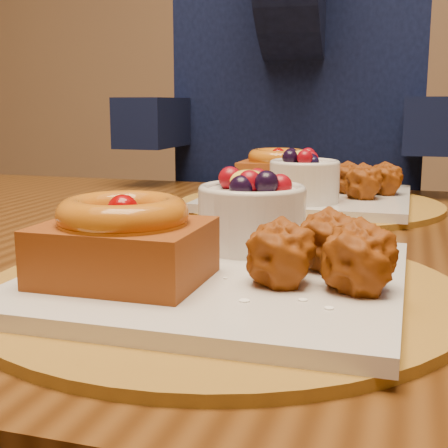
{
  "coord_description": "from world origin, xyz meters",
  "views": [
    {
      "loc": [
        0.2,
        -0.55,
        0.9
      ],
      "look_at": [
        0.05,
        -0.04,
        0.8
      ],
      "focal_mm": 50.0,
      "sensor_mm": 36.0,
      "label": 1
    }
  ],
  "objects_px": {
    "place_setting_near": "(218,258)",
    "diner": "(305,49)",
    "place_setting_far": "(307,189)",
    "dining_table": "(276,303)",
    "chair_far": "(277,263)"
  },
  "relations": [
    {
      "from": "dining_table",
      "to": "place_setting_far",
      "type": "distance_m",
      "value": 0.24
    },
    {
      "from": "dining_table",
      "to": "chair_far",
      "type": "xyz_separation_m",
      "value": [
        -0.14,
        0.67,
        -0.13
      ]
    },
    {
      "from": "place_setting_far",
      "to": "chair_far",
      "type": "distance_m",
      "value": 0.53
    },
    {
      "from": "place_setting_near",
      "to": "place_setting_far",
      "type": "xyz_separation_m",
      "value": [
        0.0,
        0.43,
        -0.0
      ]
    },
    {
      "from": "place_setting_near",
      "to": "dining_table",
      "type": "bearing_deg",
      "value": 89.08
    },
    {
      "from": "place_setting_near",
      "to": "diner",
      "type": "bearing_deg",
      "value": 95.1
    },
    {
      "from": "diner",
      "to": "place_setting_far",
      "type": "bearing_deg",
      "value": -60.17
    },
    {
      "from": "place_setting_far",
      "to": "chair_far",
      "type": "xyz_separation_m",
      "value": [
        -0.14,
        0.45,
        -0.23
      ]
    },
    {
      "from": "dining_table",
      "to": "place_setting_near",
      "type": "height_order",
      "value": "place_setting_near"
    },
    {
      "from": "dining_table",
      "to": "chair_far",
      "type": "relative_size",
      "value": 1.62
    },
    {
      "from": "chair_far",
      "to": "diner",
      "type": "height_order",
      "value": "diner"
    },
    {
      "from": "dining_table",
      "to": "chair_far",
      "type": "height_order",
      "value": "chair_far"
    },
    {
      "from": "place_setting_near",
      "to": "diner",
      "type": "relative_size",
      "value": 0.4
    },
    {
      "from": "place_setting_far",
      "to": "diner",
      "type": "relative_size",
      "value": 0.4
    },
    {
      "from": "dining_table",
      "to": "place_setting_near",
      "type": "bearing_deg",
      "value": -90.92
    }
  ]
}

